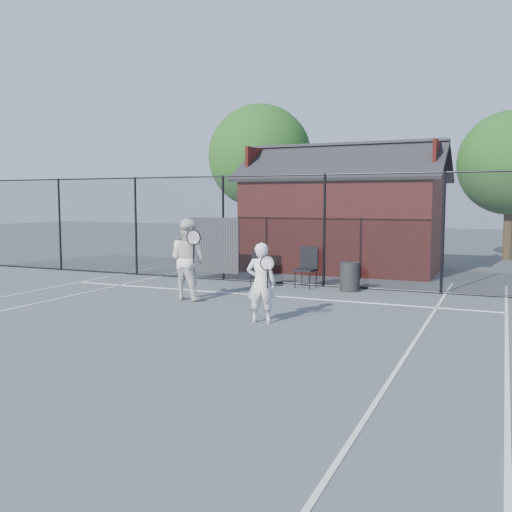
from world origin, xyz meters
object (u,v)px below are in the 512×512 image
at_px(chair_left, 306,268).
at_px(waste_bin, 350,277).
at_px(clubhouse, 345,221).
at_px(player_front, 261,283).
at_px(chair_right, 259,271).
at_px(player_back, 188,259).

relative_size(chair_left, waste_bin, 1.43).
xyz_separation_m(clubhouse, player_front, (0.74, -8.83, -0.85)).
xyz_separation_m(clubhouse, chair_left, (0.13, -4.40, -1.08)).
bearing_deg(player_front, chair_left, 97.85).
height_order(player_front, chair_right, player_front).
bearing_deg(player_back, player_front, -32.91).
xyz_separation_m(player_back, chair_left, (1.94, 2.78, -0.41)).
height_order(player_front, waste_bin, player_front).
distance_m(player_front, waste_bin, 4.42).
relative_size(player_front, player_back, 0.81).
distance_m(chair_left, waste_bin, 1.21).
relative_size(chair_left, chair_right, 1.15).
bearing_deg(chair_right, player_front, -80.61).
bearing_deg(player_front, clubhouse, 94.78).
distance_m(player_front, chair_right, 4.30).
distance_m(chair_left, chair_right, 1.23).
distance_m(player_back, chair_right, 2.47).
bearing_deg(chair_left, waste_bin, 3.25).
bearing_deg(waste_bin, chair_left, 176.79).
xyz_separation_m(player_front, chair_left, (-0.61, 4.43, -0.23)).
xyz_separation_m(clubhouse, waste_bin, (1.33, -4.47, -1.24)).
bearing_deg(player_front, player_back, 147.09).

